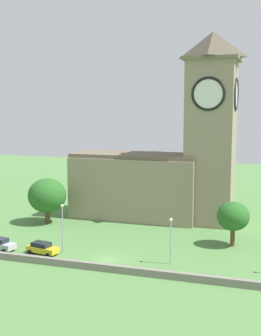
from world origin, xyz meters
The scene contains 9 objects.
ground_plane centered at (0.00, 15.00, 0.00)m, with size 200.00×200.00×0.00m, color #517F42.
church centered at (2.54, 24.62, 10.84)m, with size 30.07×10.46×33.40m.
quay_barrier centered at (0.00, -4.12, 0.47)m, with size 42.62×0.70×0.94m, color gray.
car_silver centered at (-16.29, -0.78, 0.89)m, with size 4.92×2.69×1.76m.
car_yellow centered at (-9.51, -0.43, 0.84)m, with size 4.87×2.73×1.65m.
streetlamp_west_mid centered at (-7.13, 1.25, 4.65)m, with size 0.44×0.44×6.96m.
streetlamp_central centered at (8.68, 0.94, 4.24)m, with size 0.44×0.44×6.24m.
tree_by_tower centered at (-17.09, 15.20, 5.00)m, with size 6.80×6.80×8.08m.
tree_riverside_east centered at (15.66, 11.62, 4.51)m, with size 4.81×4.81×6.72m.
Camera 1 is at (21.56, -55.55, 20.52)m, focal length 48.60 mm.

